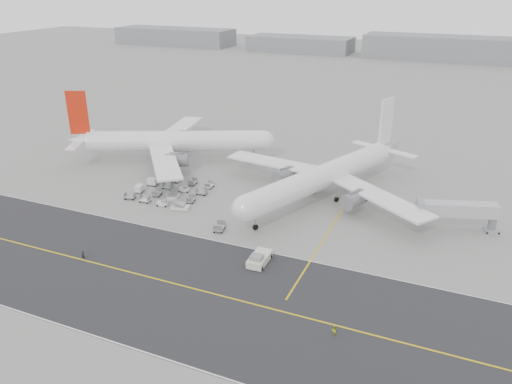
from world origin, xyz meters
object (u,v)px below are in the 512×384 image
at_px(airliner_b, 325,176).
at_px(jet_bridge, 458,211).
at_px(airliner_a, 171,141).
at_px(pushback_tug, 259,259).
at_px(ground_crew_a, 83,255).
at_px(ground_crew_b, 334,330).

relative_size(airliner_b, jet_bridge, 3.25).
relative_size(airliner_a, pushback_tug, 6.79).
bearing_deg(pushback_tug, ground_crew_a, -160.34).
bearing_deg(ground_crew_b, ground_crew_a, -7.94).
height_order(pushback_tug, ground_crew_a, pushback_tug).
bearing_deg(jet_bridge, airliner_a, 151.93).
xyz_separation_m(airliner_a, jet_bridge, (74.71, -13.34, -1.33)).
distance_m(airliner_a, jet_bridge, 75.91).
bearing_deg(pushback_tug, jet_bridge, 39.71).
bearing_deg(airliner_b, jet_bridge, 12.09).
height_order(jet_bridge, ground_crew_b, jet_bridge).
bearing_deg(ground_crew_a, ground_crew_b, -12.49).
xyz_separation_m(airliner_a, ground_crew_b, (60.63, -54.22, -4.87)).
xyz_separation_m(airliner_b, ground_crew_b, (14.68, -45.86, -4.81)).
bearing_deg(ground_crew_a, jet_bridge, 22.56).
distance_m(airliner_a, ground_crew_a, 53.96).
bearing_deg(airliner_b, airliner_a, -168.38).
relative_size(airliner_a, ground_crew_a, 30.46).
height_order(airliner_b, jet_bridge, airliner_b).
xyz_separation_m(ground_crew_a, ground_crew_b, (46.96, -2.23, -0.10)).
xyz_separation_m(airliner_a, pushback_tug, (43.31, -40.64, -4.72)).
height_order(airliner_a, pushback_tug, airliner_a).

